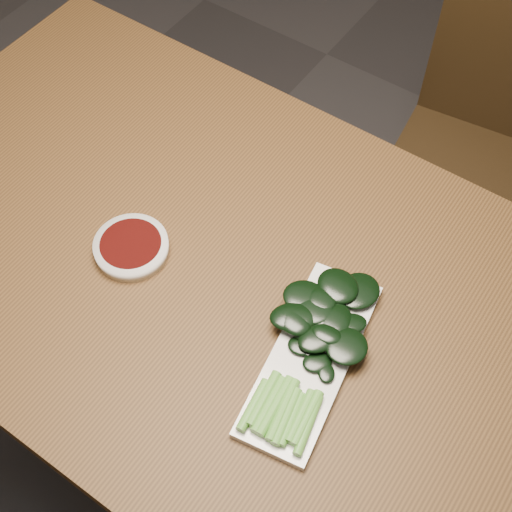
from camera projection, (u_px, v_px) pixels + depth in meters
The scene contains 6 objects.
ground at pixel (237, 431), 1.79m from camera, with size 6.00×6.00×0.00m, color #2D2A2A.
table at pixel (229, 292), 1.23m from camera, with size 1.40×0.80×0.75m.
chair_far at pixel (495, 156), 1.66m from camera, with size 0.51×0.51×0.89m.
sauce_bowl at pixel (131, 247), 1.18m from camera, with size 0.12×0.12×0.03m.
serving_plate at pixel (311, 358), 1.07m from camera, with size 0.17×0.33×0.01m.
gai_lan at pixel (313, 340), 1.07m from camera, with size 0.18×0.33×0.03m.
Camera 1 is at (0.40, -0.49, 1.73)m, focal length 50.00 mm.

